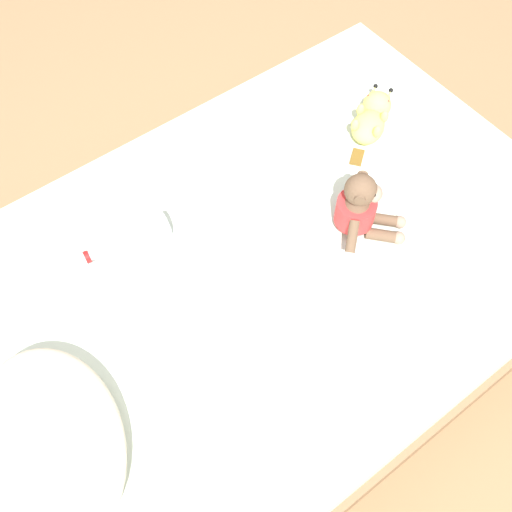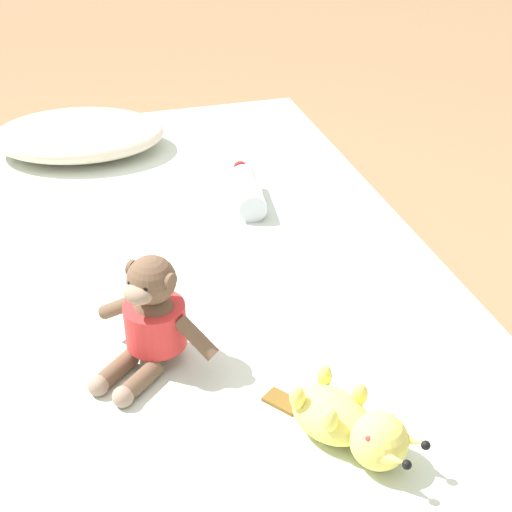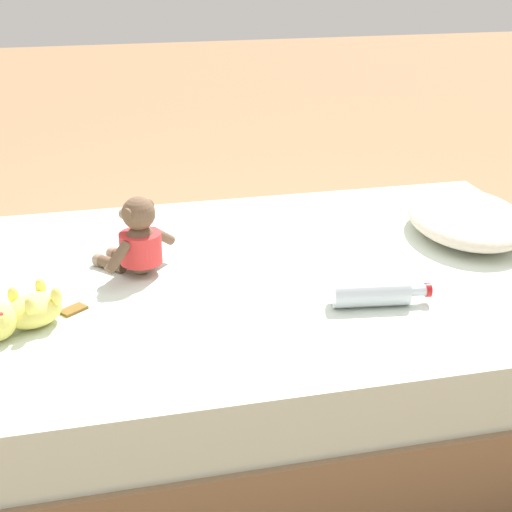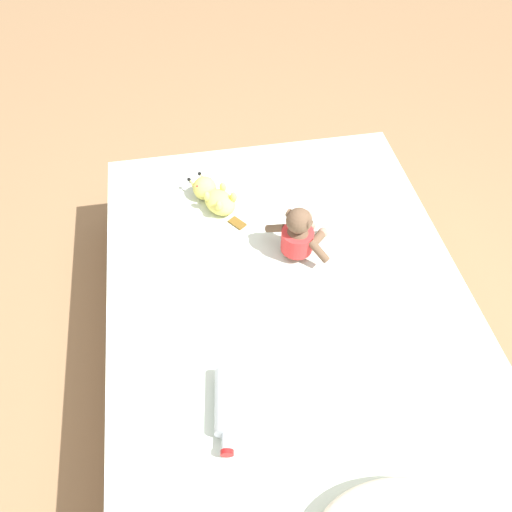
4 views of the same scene
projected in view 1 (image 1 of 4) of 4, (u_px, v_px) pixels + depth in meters
The scene contains 6 objects.
ground_plane at pixel (256, 323), 2.14m from camera, with size 16.00×16.00×0.00m, color #93704C.
bed at pixel (256, 297), 1.96m from camera, with size 1.35×2.09×0.42m.
pillow at pixel (47, 444), 1.45m from camera, with size 0.59×0.47×0.11m.
plush_monkey at pixel (360, 209), 1.77m from camera, with size 0.26×0.26×0.24m.
plush_yellow_creature at pixel (372, 117), 2.03m from camera, with size 0.22×0.31×0.10m.
glass_bottle at pixel (134, 237), 1.79m from camera, with size 0.10×0.27×0.08m.
Camera 1 is at (-0.72, 0.54, 1.95)m, focal length 41.35 mm.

